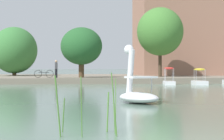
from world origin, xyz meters
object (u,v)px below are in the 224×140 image
object	(u,v)px
tree_broadleaf_right	(160,32)
tree_willow_near_path	(14,50)
swan_boat	(138,92)
pedal_boat_red	(169,79)
tree_broadleaf_left	(81,46)
pedal_boat_yellow	(200,80)
bicycle_parked	(44,74)
person_on_path	(56,68)

from	to	relation	value
tree_broadleaf_right	tree_willow_near_path	bearing A→B (deg)	155.74
swan_boat	pedal_boat_red	world-z (taller)	swan_boat
swan_boat	tree_broadleaf_left	world-z (taller)	tree_broadleaf_left
swan_boat	pedal_boat_yellow	xyz separation A→B (m)	(8.28, 18.15, -0.07)
tree_broadleaf_right	bicycle_parked	size ratio (longest dim) A/B	3.95
tree_willow_near_path	pedal_boat_red	bearing A→B (deg)	-42.95
tree_broadleaf_left	bicycle_parked	size ratio (longest dim) A/B	3.12
tree_willow_near_path	person_on_path	size ratio (longest dim) A/B	3.72
pedal_boat_yellow	swan_boat	bearing A→B (deg)	-114.52
swan_boat	person_on_path	size ratio (longest dim) A/B	1.66
swan_boat	tree_broadleaf_left	xyz separation A→B (m)	(-1.88, 22.88, 3.06)
tree_willow_near_path	tree_broadleaf_right	distance (m)	17.23
pedal_boat_red	tree_broadleaf_right	xyz separation A→B (m)	(0.65, 6.91, 4.67)
bicycle_parked	tree_broadleaf_right	bearing A→B (deg)	13.08
tree_willow_near_path	tree_broadleaf_left	bearing A→B (deg)	-51.68
person_on_path	tree_willow_near_path	bearing A→B (deg)	116.54
swan_boat	person_on_path	xyz separation A→B (m)	(-4.24, 22.09, 0.95)
tree_broadleaf_right	bicycle_parked	xyz separation A→B (m)	(-11.69, -2.71, -4.27)
tree_willow_near_path	bicycle_parked	xyz separation A→B (m)	(3.95, -9.76, -2.57)
tree_willow_near_path	tree_broadleaf_left	xyz separation A→B (m)	(7.48, -9.47, 0.06)
pedal_boat_yellow	tree_broadleaf_left	distance (m)	11.63
pedal_boat_red	person_on_path	distance (m)	10.58
swan_boat	bicycle_parked	xyz separation A→B (m)	(-5.42, 22.59, 0.43)
pedal_boat_red	tree_broadleaf_left	bearing A→B (deg)	149.16
swan_boat	pedal_boat_red	bearing A→B (deg)	73.01
tree_broadleaf_left	pedal_boat_red	bearing A→B (deg)	-30.84
bicycle_parked	tree_broadleaf_left	bearing A→B (deg)	4.67
person_on_path	swan_boat	bearing A→B (deg)	-79.12
pedal_boat_red	tree_broadleaf_right	bearing A→B (deg)	84.64
swan_boat	tree_broadleaf_left	bearing A→B (deg)	94.70
tree_broadleaf_right	person_on_path	size ratio (longest dim) A/B	4.30
person_on_path	bicycle_parked	distance (m)	1.37
swan_boat	tree_willow_near_path	size ratio (longest dim) A/B	0.45
person_on_path	bicycle_parked	world-z (taller)	person_on_path
pedal_boat_red	tree_broadleaf_left	xyz separation A→B (m)	(-7.50, 4.48, 3.02)
tree_willow_near_path	bicycle_parked	size ratio (longest dim) A/B	3.41
pedal_boat_yellow	bicycle_parked	world-z (taller)	pedal_boat_yellow
pedal_boat_red	tree_broadleaf_left	distance (m)	9.25
tree_willow_near_path	tree_broadleaf_left	size ratio (longest dim) A/B	1.10
pedal_boat_red	tree_willow_near_path	distance (m)	20.69
swan_boat	tree_broadleaf_left	size ratio (longest dim) A/B	0.49
tree_broadleaf_right	bicycle_parked	world-z (taller)	tree_broadleaf_right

